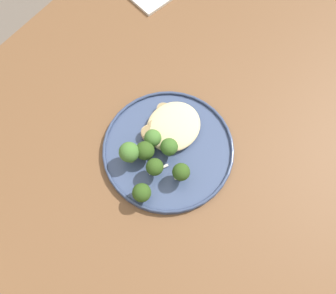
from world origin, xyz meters
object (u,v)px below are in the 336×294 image
(broccoli_floret_tall_stalk, at_px, (145,151))
(broccoli_floret_front_edge, at_px, (142,193))
(broccoli_floret_small_sprig, at_px, (181,172))
(broccoli_floret_center_pile, at_px, (155,167))
(broccoli_floret_near_rim, at_px, (153,138))
(broccoli_floret_split_head, at_px, (169,147))
(broccoli_floret_left_leaning, at_px, (129,153))
(seared_scallop_tilted_round, at_px, (176,128))
(seared_scallop_center_golden, at_px, (163,139))
(seared_scallop_on_noodles, at_px, (148,134))
(seared_scallop_front_small, at_px, (163,109))
(seared_scallop_rear_pale, at_px, (177,137))
(dinner_plate, at_px, (168,149))
(seared_scallop_half_hidden, at_px, (154,126))

(broccoli_floret_tall_stalk, bearing_deg, broccoli_floret_front_edge, 33.93)
(broccoli_floret_small_sprig, bearing_deg, broccoli_floret_center_pile, -64.77)
(broccoli_floret_near_rim, bearing_deg, broccoli_floret_split_head, 96.54)
(broccoli_floret_center_pile, xyz_separation_m, broccoli_floret_left_leaning, (0.01, -0.06, 0.01))
(broccoli_floret_split_head, distance_m, broccoli_floret_left_leaning, 0.08)
(seared_scallop_tilted_round, bearing_deg, seared_scallop_center_golden, -7.51)
(broccoli_floret_center_pile, bearing_deg, seared_scallop_on_noodles, -132.03)
(seared_scallop_front_small, height_order, broccoli_floret_split_head, broccoli_floret_split_head)
(broccoli_floret_tall_stalk, xyz_separation_m, broccoli_floret_front_edge, (0.07, 0.05, -0.00))
(broccoli_floret_left_leaning, height_order, broccoli_floret_small_sprig, broccoli_floret_left_leaning)
(seared_scallop_rear_pale, xyz_separation_m, seared_scallop_on_noodles, (0.04, -0.05, 0.00))
(dinner_plate, height_order, broccoli_floret_center_pile, broccoli_floret_center_pile)
(seared_scallop_front_small, relative_size, broccoli_floret_left_leaning, 0.46)
(broccoli_floret_center_pile, distance_m, broccoli_floret_near_rim, 0.07)
(seared_scallop_rear_pale, bearing_deg, broccoli_floret_small_sprig, 40.88)
(seared_scallop_front_small, xyz_separation_m, broccoli_floret_split_head, (0.08, 0.07, 0.02))
(seared_scallop_center_golden, xyz_separation_m, broccoli_floret_tall_stalk, (0.05, -0.01, 0.02))
(broccoli_floret_small_sprig, bearing_deg, dinner_plate, -121.37)
(seared_scallop_on_noodles, bearing_deg, dinner_plate, 93.32)
(seared_scallop_half_hidden, distance_m, broccoli_floret_small_sprig, 0.13)
(seared_scallop_tilted_round, height_order, seared_scallop_front_small, seared_scallop_tilted_round)
(broccoli_floret_near_rim, bearing_deg, broccoli_floret_left_leaning, -17.19)
(seared_scallop_center_golden, relative_size, broccoli_floret_tall_stalk, 0.44)
(seared_scallop_front_small, distance_m, broccoli_floret_small_sprig, 0.17)
(dinner_plate, relative_size, broccoli_floret_split_head, 5.30)
(seared_scallop_half_hidden, xyz_separation_m, broccoli_floret_left_leaning, (0.09, 0.01, 0.03))
(seared_scallop_center_golden, bearing_deg, broccoli_floret_tall_stalk, -9.17)
(dinner_plate, bearing_deg, seared_scallop_tilted_round, -163.29)
(seared_scallop_tilted_round, bearing_deg, broccoli_floret_small_sprig, 41.79)
(seared_scallop_center_golden, bearing_deg, broccoli_floret_small_sprig, 60.51)
(broccoli_floret_tall_stalk, xyz_separation_m, broccoli_floret_near_rim, (-0.03, -0.00, 0.00))
(seared_scallop_rear_pale, height_order, broccoli_floret_front_edge, broccoli_floret_front_edge)
(seared_scallop_half_hidden, distance_m, broccoli_floret_near_rim, 0.05)
(dinner_plate, relative_size, seared_scallop_on_noodles, 8.14)
(seared_scallop_on_noodles, height_order, seared_scallop_half_hidden, same)
(seared_scallop_on_noodles, relative_size, broccoli_floret_tall_stalk, 0.65)
(broccoli_floret_small_sprig, bearing_deg, seared_scallop_rear_pale, -139.12)
(broccoli_floret_center_pile, bearing_deg, broccoli_floret_front_edge, 10.66)
(seared_scallop_center_golden, height_order, seared_scallop_front_small, seared_scallop_center_golden)
(broccoli_floret_center_pile, distance_m, broccoli_floret_tall_stalk, 0.04)
(seared_scallop_center_golden, xyz_separation_m, seared_scallop_rear_pale, (-0.02, 0.02, -0.00))
(seared_scallop_on_noodles, bearing_deg, seared_scallop_rear_pale, 123.00)
(seared_scallop_half_hidden, relative_size, broccoli_floret_center_pile, 0.41)
(seared_scallop_rear_pale, height_order, broccoli_floret_near_rim, broccoli_floret_near_rim)
(seared_scallop_tilted_round, height_order, seared_scallop_half_hidden, same)
(seared_scallop_on_noodles, xyz_separation_m, broccoli_floret_split_head, (0.00, 0.06, 0.02))
(broccoli_floret_near_rim, xyz_separation_m, broccoli_floret_small_sprig, (0.03, 0.09, -0.00))
(seared_scallop_half_hidden, xyz_separation_m, broccoli_floret_split_head, (0.03, 0.06, 0.02))
(seared_scallop_front_small, xyz_separation_m, seared_scallop_half_hidden, (0.05, 0.01, 0.00))
(seared_scallop_tilted_round, xyz_separation_m, broccoli_floret_front_edge, (0.17, 0.04, 0.02))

